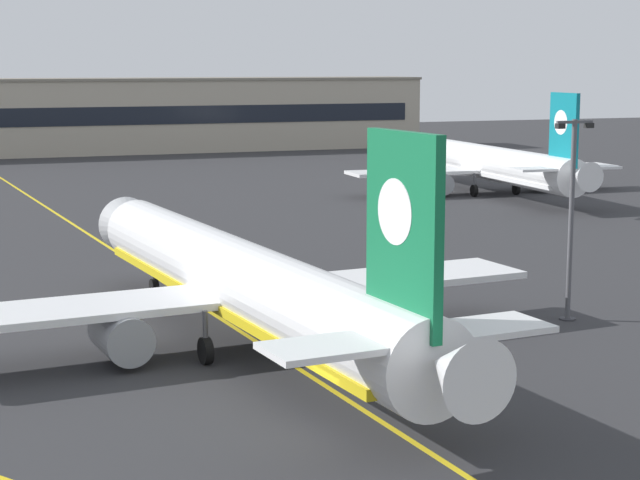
# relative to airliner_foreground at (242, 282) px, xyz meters

# --- Properties ---
(ground_plane) EXTENTS (400.00, 400.00, 0.00)m
(ground_plane) POSITION_rel_airliner_foreground_xyz_m (-0.12, -13.16, -3.37)
(ground_plane) COLOR #2D2D30
(taxiway_centreline) EXTENTS (13.42, 179.54, 0.01)m
(taxiway_centreline) POSITION_rel_airliner_foreground_xyz_m (-0.12, 16.84, -3.37)
(taxiway_centreline) COLOR yellow
(taxiway_centreline) RESTS_ON ground
(airliner_foreground) EXTENTS (32.31, 41.52, 11.65)m
(airliner_foreground) POSITION_rel_airliner_foreground_xyz_m (0.00, 0.00, 0.00)
(airliner_foreground) COLOR white
(airliner_foreground) RESTS_ON ground
(airliner_background) EXTENTS (31.08, 40.12, 11.27)m
(airliner_background) POSITION_rel_airliner_foreground_xyz_m (43.10, 52.92, -0.11)
(airliner_background) COLOR white
(airliner_background) RESTS_ON ground
(apron_lamp_post) EXTENTS (2.24, 0.90, 11.04)m
(apron_lamp_post) POSITION_rel_airliner_foreground_xyz_m (18.58, -0.32, 2.44)
(apron_lamp_post) COLOR #515156
(apron_lamp_post) RESTS_ON ground
(safety_cone_by_nose_gear) EXTENTS (0.44, 0.44, 0.55)m
(safety_cone_by_nose_gear) POSITION_rel_airliner_foreground_xyz_m (1.22, 15.83, -3.11)
(safety_cone_by_nose_gear) COLOR orange
(safety_cone_by_nose_gear) RESTS_ON ground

